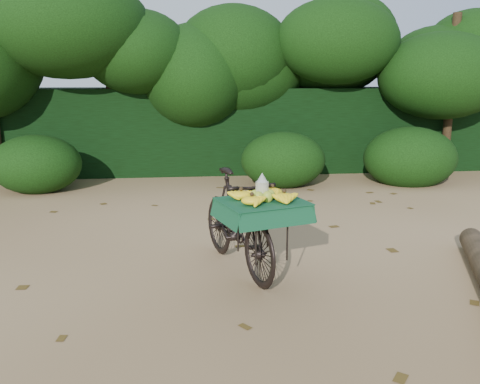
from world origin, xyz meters
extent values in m
plane|color=tan|center=(0.00, 0.00, 0.00)|extent=(80.00, 80.00, 0.00)
imported|color=black|center=(0.20, 0.13, 0.53)|extent=(1.01, 1.84, 1.07)
cube|color=black|center=(0.38, -0.44, 0.87)|extent=(0.51, 0.56, 0.03)
cube|color=#144B2D|center=(0.38, -0.44, 0.89)|extent=(0.92, 0.84, 0.01)
ellipsoid|color=#92A528|center=(0.45, -0.42, 0.95)|extent=(0.10, 0.08, 0.11)
ellipsoid|color=#92A528|center=(0.39, -0.37, 0.95)|extent=(0.10, 0.08, 0.11)
ellipsoid|color=#92A528|center=(0.31, -0.42, 0.95)|extent=(0.10, 0.08, 0.11)
ellipsoid|color=#92A528|center=(0.34, -0.49, 0.95)|extent=(0.10, 0.08, 0.11)
ellipsoid|color=#92A528|center=(0.42, -0.49, 0.95)|extent=(0.10, 0.08, 0.11)
cylinder|color=#EAE5C6|center=(0.38, -0.43, 1.00)|extent=(0.12, 0.12, 0.16)
cube|color=black|center=(0.00, 6.30, 0.90)|extent=(26.00, 1.80, 1.80)
camera|label=1|loc=(-0.32, -5.03, 2.04)|focal=38.00mm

